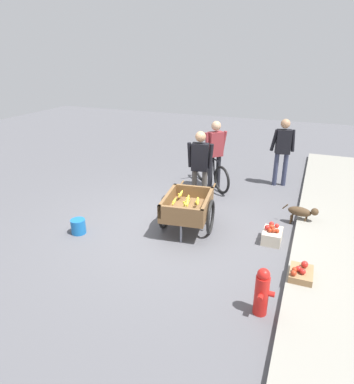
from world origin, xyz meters
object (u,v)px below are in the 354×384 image
Objects in this scene: vendor_person at (200,162)px; plastic_bucket at (78,226)px; apple_crate at (300,276)px; fruit_cart at (187,209)px; bicycle at (211,173)px; mixed_fruit_crate at (272,235)px; fire_hydrant at (262,292)px; cyclist_person at (215,149)px; bystander_person at (283,146)px; dog at (302,212)px.

plastic_bucket is at bearing -39.58° from vendor_person.
fruit_cart is at bearing -114.05° from apple_crate.
vendor_person is 1.31× the size of bicycle.
mixed_fruit_crate is (-1.02, 3.35, -0.01)m from plastic_bucket.
fruit_cart is at bearing -136.76° from fire_hydrant.
apple_crate is at bearing 65.95° from fruit_cart.
apple_crate is at bearing 35.04° from cyclist_person.
bicycle is 4.53m from fire_hydrant.
cyclist_person is 3.97m from apple_crate.
mixed_fruit_crate is 0.27× the size of bystander_person.
cyclist_person reaches higher than vendor_person.
dog is at bearing 86.48° from vendor_person.
dog reaches higher than plastic_bucket.
cyclist_person is 4.44m from fire_hydrant.
fruit_cart is 3.37m from bystander_person.
cyclist_person reaches higher than plastic_bucket.
plastic_bucket is at bearing -63.51° from dog.
dog is at bearing 59.57° from cyclist_person.
dog is (-1.01, 1.97, -0.17)m from fruit_cart.
mixed_fruit_crate is (-1.90, -0.11, -0.20)m from fire_hydrant.
dog is at bearing -176.38° from apple_crate.
fruit_cart is 1.40× the size of bicycle.
vendor_person is 3.70× the size of mixed_fruit_crate.
apple_crate is at bearing 35.46° from bicycle.
dog is at bearing 153.90° from mixed_fruit_crate.
plastic_bucket is at bearing -38.51° from bystander_person.
fruit_cart is 1.06× the size of vendor_person.
bicycle is 4.04m from apple_crate.
plastic_bucket is 5.09m from bystander_person.
fire_hydrant is 4.87m from bystander_person.
bystander_person is (-4.81, -0.34, 0.66)m from fire_hydrant.
fire_hydrant is 1.52× the size of mixed_fruit_crate.
bicycle is at bearing -144.54° from apple_crate.
mixed_fruit_crate is at bearing 38.64° from cyclist_person.
cyclist_person is (-2.24, -0.14, 0.55)m from fruit_cart.
bystander_person is at bearing -175.51° from mixed_fruit_crate.
vendor_person is 3.47m from fire_hydrant.
apple_crate is (3.18, 2.23, -0.86)m from cyclist_person.
bicycle is (-2.35, -0.25, -0.08)m from fruit_cart.
mixed_fruit_crate is (-1.07, -0.55, 0.00)m from apple_crate.
fruit_cart is at bearing -23.30° from bystander_person.
cyclist_person is at bearing -120.43° from dog.
apple_crate is 1.00× the size of mixed_fruit_crate.
fire_hydrant is (4.00, 1.79, -0.65)m from cyclist_person.
bystander_person is at bearing 114.23° from bicycle.
fire_hydrant is 1.92m from mixed_fruit_crate.
plastic_bucket is (2.01, -1.66, -0.84)m from vendor_person.
plastic_bucket is (3.22, -1.56, -0.22)m from bicycle.
bicycle is 0.76× the size of cyclist_person.
plastic_bucket is 0.62× the size of apple_crate.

